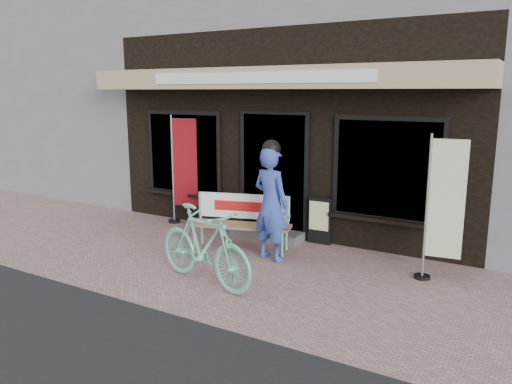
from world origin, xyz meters
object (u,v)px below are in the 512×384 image
Objects in this scene: bench at (242,217)px; nobori_red at (183,168)px; bicycle at (204,246)px; menu_stand at (320,220)px; person at (271,202)px; nobori_cream at (443,207)px.

bench is 2.07m from nobori_red.
bicycle reaches higher than menu_stand.
bench reaches higher than menu_stand.
nobori_cream reaches higher than person.
person reaches higher than bicycle.
nobori_cream is 2.29m from menu_stand.
menu_stand is at bearing -16.54° from nobori_red.
person is 2.43m from nobori_cream.
bicycle is 2.20× the size of menu_stand.
nobori_red is (-2.23, 2.36, 0.56)m from bicycle.
nobori_red reaches higher than bicycle.
nobori_red is at bearing 165.62° from nobori_cream.
person reaches higher than bench.
nobori_cream is 2.50× the size of menu_stand.
person is at bearing -40.75° from nobori_red.
nobori_red is at bearing 56.41° from bicycle.
bench is at bearing 174.52° from person.
nobori_cream reaches higher than menu_stand.
bench is at bearing -41.89° from nobori_red.
bicycle is (-0.27, -1.34, -0.38)m from person.
person is (0.67, -0.23, 0.39)m from bench.
bicycle is 0.84× the size of nobori_red.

